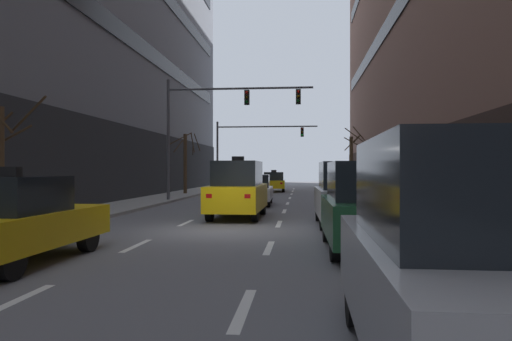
{
  "coord_description": "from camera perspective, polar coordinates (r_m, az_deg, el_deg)",
  "views": [
    {
      "loc": [
        2.42,
        -14.31,
        1.87
      ],
      "look_at": [
        -0.93,
        20.34,
        1.81
      ],
      "focal_mm": 33.25,
      "sensor_mm": 36.0,
      "label": 1
    }
  ],
  "objects": [
    {
      "name": "ground_plane",
      "position": [
        14.64,
        -4.06,
        -7.25
      ],
      "size": [
        120.0,
        120.0,
        0.0
      ],
      "primitive_type": "plane",
      "color": "slate"
    },
    {
      "name": "sidewalk_left",
      "position": [
        16.9,
        -26.06,
        -6.04
      ],
      "size": [
        2.95,
        80.0,
        0.14
      ],
      "primitive_type": "cube",
      "color": "gray",
      "rests_on": "ground"
    },
    {
      "name": "sidewalk_right",
      "position": [
        14.96,
        21.01,
        -6.83
      ],
      "size": [
        2.95,
        80.0,
        0.14
      ],
      "primitive_type": "cube",
      "color": "gray",
      "rests_on": "ground"
    },
    {
      "name": "lane_stripe_l1_s2",
      "position": [
        7.73,
        -27.16,
        -13.91
      ],
      "size": [
        0.16,
        2.0,
        0.01
      ],
      "primitive_type": "cube",
      "color": "silver",
      "rests_on": "ground"
    },
    {
      "name": "lane_stripe_l1_s3",
      "position": [
        12.16,
        -14.18,
        -8.75
      ],
      "size": [
        0.16,
        2.0,
        0.01
      ],
      "primitive_type": "cube",
      "color": "silver",
      "rests_on": "ground"
    },
    {
      "name": "lane_stripe_l1_s4",
      "position": [
        16.91,
        -8.43,
        -6.25
      ],
      "size": [
        0.16,
        2.0,
        0.01
      ],
      "primitive_type": "cube",
      "color": "silver",
      "rests_on": "ground"
    },
    {
      "name": "lane_stripe_l1_s5",
      "position": [
        21.77,
        -5.25,
        -4.82
      ],
      "size": [
        0.16,
        2.0,
        0.01
      ],
      "primitive_type": "cube",
      "color": "silver",
      "rests_on": "ground"
    },
    {
      "name": "lane_stripe_l1_s6",
      "position": [
        26.69,
        -3.24,
        -3.92
      ],
      "size": [
        0.16,
        2.0,
        0.01
      ],
      "primitive_type": "cube",
      "color": "silver",
      "rests_on": "ground"
    },
    {
      "name": "lane_stripe_l1_s7",
      "position": [
        31.63,
        -1.86,
        -3.29
      ],
      "size": [
        0.16,
        2.0,
        0.01
      ],
      "primitive_type": "cube",
      "color": "silver",
      "rests_on": "ground"
    },
    {
      "name": "lane_stripe_l1_s8",
      "position": [
        36.59,
        -0.85,
        -2.83
      ],
      "size": [
        0.16,
        2.0,
        0.01
      ],
      "primitive_type": "cube",
      "color": "silver",
      "rests_on": "ground"
    },
    {
      "name": "lane_stripe_l1_s9",
      "position": [
        41.55,
        -0.08,
        -2.48
      ],
      "size": [
        0.16,
        2.0,
        0.01
      ],
      "primitive_type": "cube",
      "color": "silver",
      "rests_on": "ground"
    },
    {
      "name": "lane_stripe_l1_s10",
      "position": [
        46.53,
        0.52,
        -2.2
      ],
      "size": [
        0.16,
        2.0,
        0.01
      ],
      "primitive_type": "cube",
      "color": "silver",
      "rests_on": "ground"
    },
    {
      "name": "lane_stripe_l2_s2",
      "position": [
        6.63,
        -1.52,
        -16.28
      ],
      "size": [
        0.16,
        2.0,
        0.01
      ],
      "primitive_type": "cube",
      "color": "silver",
      "rests_on": "ground"
    },
    {
      "name": "lane_stripe_l2_s3",
      "position": [
        11.49,
        1.58,
        -9.26
      ],
      "size": [
        0.16,
        2.0,
        0.01
      ],
      "primitive_type": "cube",
      "color": "silver",
      "rests_on": "ground"
    },
    {
      "name": "lane_stripe_l2_s4",
      "position": [
        16.44,
        2.78,
        -6.43
      ],
      "size": [
        0.16,
        2.0,
        0.01
      ],
      "primitive_type": "cube",
      "color": "silver",
      "rests_on": "ground"
    },
    {
      "name": "lane_stripe_l2_s5",
      "position": [
        21.41,
        3.42,
        -4.91
      ],
      "size": [
        0.16,
        2.0,
        0.01
      ],
      "primitive_type": "cube",
      "color": "silver",
      "rests_on": "ground"
    },
    {
      "name": "lane_stripe_l2_s6",
      "position": [
        26.39,
        3.82,
        -3.96
      ],
      "size": [
        0.16,
        2.0,
        0.01
      ],
      "primitive_type": "cube",
      "color": "silver",
      "rests_on": "ground"
    },
    {
      "name": "lane_stripe_l2_s7",
      "position": [
        31.38,
        4.09,
        -3.31
      ],
      "size": [
        0.16,
        2.0,
        0.01
      ],
      "primitive_type": "cube",
      "color": "silver",
      "rests_on": "ground"
    },
    {
      "name": "lane_stripe_l2_s8",
      "position": [
        36.37,
        4.29,
        -2.84
      ],
      "size": [
        0.16,
        2.0,
        0.01
      ],
      "primitive_type": "cube",
      "color": "silver",
      "rests_on": "ground"
    },
    {
      "name": "lane_stripe_l2_s9",
      "position": [
        41.36,
        4.44,
        -2.49
      ],
      "size": [
        0.16,
        2.0,
        0.01
      ],
      "primitive_type": "cube",
      "color": "silver",
      "rests_on": "ground"
    },
    {
      "name": "lane_stripe_l2_s10",
      "position": [
        46.36,
        4.55,
        -2.21
      ],
      "size": [
        0.16,
        2.0,
        0.01
      ],
      "primitive_type": "cube",
      "color": "silver",
      "rests_on": "ground"
    },
    {
      "name": "taxi_driving_0",
      "position": [
        42.53,
        -2.31,
        -1.27
      ],
      "size": [
        2.15,
        4.69,
        1.91
      ],
      "color": "black",
      "rests_on": "ground"
    },
    {
      "name": "taxi_driving_1",
      "position": [
        10.63,
        -27.18,
        -5.38
      ],
      "size": [
        2.01,
        4.67,
        1.93
      ],
      "color": "black",
      "rests_on": "ground"
    },
    {
      "name": "taxi_driving_2",
      "position": [
        40.4,
        2.17,
        -1.39
      ],
      "size": [
        2.01,
        4.51,
        1.85
      ],
      "color": "black",
      "rests_on": "ground"
    },
    {
      "name": "taxi_driving_3",
      "position": [
        18.44,
        -2.18,
        -2.31
      ],
      "size": [
        1.97,
        4.58,
        2.39
      ],
      "color": "black",
      "rests_on": "ground"
    },
    {
      "name": "car_driving_4",
      "position": [
        24.91,
        -0.19,
        -2.38
      ],
      "size": [
        1.91,
        4.35,
        1.61
      ],
      "color": "black",
      "rests_on": "ground"
    },
    {
      "name": "car_parked_0",
      "position": [
        4.67,
        23.8,
        -9.75
      ],
      "size": [
        1.92,
        4.49,
        2.16
      ],
      "color": "black",
      "rests_on": "ground"
    },
    {
      "name": "car_parked_1",
      "position": [
        11.19,
        12.95,
        -4.26
      ],
      "size": [
        1.82,
        4.27,
        2.06
      ],
      "color": "black",
      "rests_on": "ground"
    },
    {
      "name": "car_parked_2",
      "position": [
        16.1,
        10.67,
        -2.79
      ],
      "size": [
        1.92,
        4.44,
        2.14
      ],
      "color": "black",
      "rests_on": "ground"
    },
    {
      "name": "traffic_signal_0",
      "position": [
        27.51,
        -4.86,
        6.69
      ],
      "size": [
        8.46,
        0.35,
        6.97
      ],
      "color": "#4C4C51",
      "rests_on": "sidewalk_left"
    },
    {
      "name": "traffic_signal_1",
      "position": [
        43.36,
        -0.92,
        3.47
      ],
      "size": [
        9.23,
        0.35,
        6.15
      ],
      "color": "#4C4C51",
      "rests_on": "sidewalk_left"
    },
    {
      "name": "street_tree_1",
      "position": [
        35.12,
        -8.46,
        1.13
      ],
      "size": [
        2.2,
        2.19,
        4.56
      ],
      "color": "#4C3823",
      "rests_on": "sidewalk_left"
    },
    {
      "name": "street_tree_2",
      "position": [
        35.96,
        11.43,
        1.04
      ],
      "size": [
        1.83,
        2.0,
        4.85
      ],
      "color": "#4C3823",
      "rests_on": "sidewalk_right"
    },
    {
      "name": "street_tree_3",
      "position": [
        15.23,
        -28.44,
        0.91
      ],
      "size": [
        1.92,
        1.95,
        4.2
      ],
      "color": "#4C3823",
      "rests_on": "sidewalk_left"
    }
  ]
}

